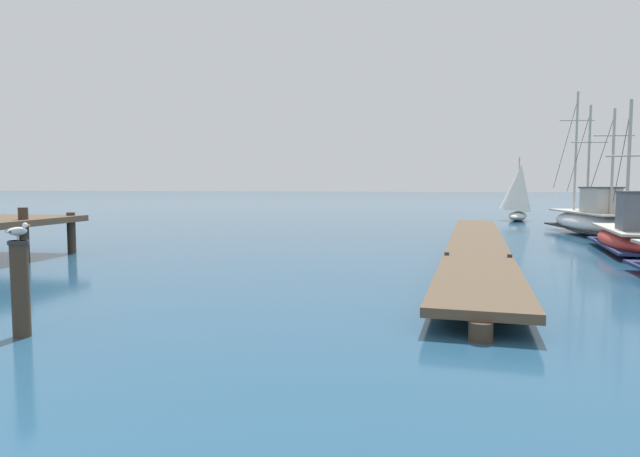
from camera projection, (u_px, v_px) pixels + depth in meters
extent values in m
cube|color=brown|center=(477.00, 242.00, 18.44)|extent=(2.30, 21.82, 0.16)
cylinder|color=#3D3023|center=(481.00, 331.00, 8.02)|extent=(0.36, 0.36, 0.29)
cylinder|color=#3D3023|center=(478.00, 274.00, 13.24)|extent=(0.36, 0.36, 0.29)
cylinder|color=#3D3023|center=(477.00, 249.00, 18.46)|extent=(0.36, 0.36, 0.29)
cylinder|color=#3D3023|center=(476.00, 235.00, 23.68)|extent=(0.36, 0.36, 0.29)
cylinder|color=#3D3023|center=(475.00, 226.00, 28.90)|extent=(0.36, 0.36, 0.29)
cube|color=#333338|center=(447.00, 253.00, 14.47)|extent=(0.12, 0.20, 0.08)
cube|color=#333338|center=(510.00, 256.00, 14.04)|extent=(0.12, 0.20, 0.08)
ellipsoid|color=#AD2823|center=(627.00, 240.00, 18.67)|extent=(1.98, 6.00, 0.84)
cube|color=#B2AD9E|center=(628.00, 229.00, 18.64)|extent=(1.75, 5.40, 0.08)
cube|color=#19234C|center=(627.00, 246.00, 18.69)|extent=(1.99, 5.88, 0.08)
cube|color=#565B66|center=(635.00, 212.00, 17.75)|extent=(1.00, 1.25, 1.24)
cube|color=#3D3D42|center=(636.00, 192.00, 17.70)|extent=(1.08, 1.35, 0.06)
cylinder|color=#B2ADA3|center=(629.00, 164.00, 18.74)|extent=(0.11, 0.11, 4.45)
cylinder|color=#B2ADA3|center=(629.00, 156.00, 18.72)|extent=(1.47, 0.15, 0.06)
cylinder|color=#333338|center=(621.00, 159.00, 19.86)|extent=(0.16, 2.32, 3.30)
ellipsoid|color=silver|center=(589.00, 223.00, 25.31)|extent=(3.04, 7.39, 1.10)
cube|color=#B2AD9E|center=(590.00, 212.00, 25.27)|extent=(2.70, 6.65, 0.08)
cube|color=black|center=(589.00, 228.00, 25.33)|extent=(3.03, 7.25, 0.08)
cube|color=#B7B2A8|center=(600.00, 200.00, 24.15)|extent=(1.38, 2.16, 1.10)
cube|color=#3D3D42|center=(601.00, 188.00, 24.11)|extent=(1.49, 2.34, 0.06)
cylinder|color=#B2ADA3|center=(589.00, 158.00, 25.42)|extent=(0.11, 0.11, 4.99)
cylinder|color=#B2ADA3|center=(589.00, 142.00, 25.36)|extent=(1.66, 0.34, 0.06)
cylinder|color=#333338|center=(578.00, 155.00, 26.74)|extent=(0.46, 2.56, 3.69)
cylinder|color=#B2ADA3|center=(576.00, 151.00, 26.99)|extent=(0.11, 0.11, 5.89)
cylinder|color=#B2ADA3|center=(577.00, 120.00, 26.87)|extent=(1.66, 0.34, 0.06)
cylinder|color=#333338|center=(565.00, 147.00, 28.55)|extent=(0.54, 3.02, 4.35)
cylinder|color=#B2ADA3|center=(613.00, 162.00, 22.95)|extent=(0.11, 0.11, 4.48)
cylinder|color=#B2ADA3|center=(614.00, 136.00, 22.86)|extent=(1.66, 0.34, 0.06)
cylinder|color=#333338|center=(601.00, 158.00, 24.13)|extent=(0.41, 2.31, 3.32)
cylinder|color=#3D3023|center=(71.00, 233.00, 18.50)|extent=(0.28, 0.28, 1.39)
cylinder|color=#3D3023|center=(24.00, 235.00, 16.25)|extent=(0.28, 0.28, 1.65)
cylinder|color=#3D3023|center=(20.00, 289.00, 8.19)|extent=(0.26, 0.26, 1.49)
cylinder|color=#28282D|center=(18.00, 242.00, 8.14)|extent=(0.30, 0.30, 0.06)
cylinder|color=gold|center=(17.00, 238.00, 8.15)|extent=(0.01, 0.01, 0.07)
cylinder|color=gold|center=(19.00, 238.00, 8.12)|extent=(0.01, 0.01, 0.07)
ellipsoid|color=white|center=(18.00, 231.00, 8.12)|extent=(0.20, 0.30, 0.13)
ellipsoid|color=silver|center=(14.00, 231.00, 8.14)|extent=(0.10, 0.24, 0.09)
ellipsoid|color=#383838|center=(7.00, 231.00, 8.04)|extent=(0.04, 0.07, 0.04)
ellipsoid|color=silver|center=(18.00, 231.00, 8.08)|extent=(0.10, 0.24, 0.09)
ellipsoid|color=#383838|center=(11.00, 232.00, 7.99)|extent=(0.04, 0.07, 0.04)
cone|color=white|center=(8.00, 232.00, 8.00)|extent=(0.09, 0.10, 0.07)
sphere|color=white|center=(25.00, 225.00, 8.21)|extent=(0.08, 0.08, 0.08)
cone|color=gold|center=(28.00, 225.00, 8.26)|extent=(0.04, 0.05, 0.02)
ellipsoid|color=silver|center=(518.00, 216.00, 35.62)|extent=(1.75, 4.16, 0.60)
cylinder|color=#B2ADA3|center=(519.00, 184.00, 35.54)|extent=(0.08, 0.08, 3.56)
cone|color=silver|center=(518.00, 187.00, 35.24)|extent=(2.63, 2.38, 3.22)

